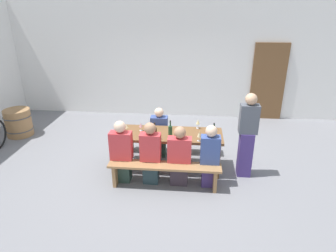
{
  "coord_description": "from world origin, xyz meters",
  "views": [
    {
      "loc": [
        0.47,
        -5.05,
        3.02
      ],
      "look_at": [
        0.0,
        0.0,
        0.9
      ],
      "focal_mm": 31.26,
      "sensor_mm": 36.0,
      "label": 1
    }
  ],
  "objects": [
    {
      "name": "ground_plane",
      "position": [
        0.0,
        0.0,
        0.0
      ],
      "size": [
        24.0,
        24.0,
        0.0
      ],
      "primitive_type": "plane",
      "color": "slate"
    },
    {
      "name": "back_wall",
      "position": [
        0.0,
        3.13,
        1.6
      ],
      "size": [
        14.0,
        0.2,
        3.2
      ],
      "primitive_type": "cube",
      "color": "white",
      "rests_on": "ground"
    },
    {
      "name": "wooden_door",
      "position": [
        2.47,
        2.99,
        1.05
      ],
      "size": [
        0.9,
        0.06,
        2.1
      ],
      "primitive_type": "cube",
      "color": "brown",
      "rests_on": "ground"
    },
    {
      "name": "tasting_table",
      "position": [
        0.0,
        0.0,
        0.67
      ],
      "size": [
        2.06,
        0.73,
        0.75
      ],
      "color": "brown",
      "rests_on": "ground"
    },
    {
      "name": "bench_near",
      "position": [
        0.0,
        -0.67,
        0.35
      ],
      "size": [
        1.96,
        0.3,
        0.45
      ],
      "color": "#9E7247",
      "rests_on": "ground"
    },
    {
      "name": "bench_far",
      "position": [
        0.0,
        0.67,
        0.35
      ],
      "size": [
        1.96,
        0.3,
        0.45
      ],
      "color": "#9E7247",
      "rests_on": "ground"
    },
    {
      "name": "wine_bottle_0",
      "position": [
        0.05,
        -0.13,
        0.86
      ],
      "size": [
        0.08,
        0.08,
        0.31
      ],
      "color": "#234C2D",
      "rests_on": "tasting_table"
    },
    {
      "name": "wine_bottle_1",
      "position": [
        -0.21,
        -0.29,
        0.87
      ],
      "size": [
        0.07,
        0.07,
        0.33
      ],
      "color": "#332814",
      "rests_on": "tasting_table"
    },
    {
      "name": "wine_bottle_2",
      "position": [
        0.84,
        -0.25,
        0.88
      ],
      "size": [
        0.07,
        0.07,
        0.34
      ],
      "color": "#143319",
      "rests_on": "tasting_table"
    },
    {
      "name": "wine_glass_0",
      "position": [
        0.56,
        0.3,
        0.88
      ],
      "size": [
        0.08,
        0.08,
        0.19
      ],
      "color": "silver",
      "rests_on": "tasting_table"
    },
    {
      "name": "wine_glass_1",
      "position": [
        -0.8,
        -0.01,
        0.87
      ],
      "size": [
        0.08,
        0.08,
        0.16
      ],
      "color": "silver",
      "rests_on": "tasting_table"
    },
    {
      "name": "wine_glass_2",
      "position": [
        0.58,
        -0.29,
        0.88
      ],
      "size": [
        0.08,
        0.08,
        0.18
      ],
      "color": "silver",
      "rests_on": "tasting_table"
    },
    {
      "name": "wine_glass_3",
      "position": [
        -0.53,
        0.07,
        0.86
      ],
      "size": [
        0.07,
        0.07,
        0.16
      ],
      "color": "silver",
      "rests_on": "tasting_table"
    },
    {
      "name": "seated_guest_near_0",
      "position": [
        -0.79,
        -0.52,
        0.56
      ],
      "size": [
        0.39,
        0.24,
        1.17
      ],
      "rotation": [
        0.0,
        0.0,
        1.57
      ],
      "color": "#283C33",
      "rests_on": "ground"
    },
    {
      "name": "seated_guest_near_1",
      "position": [
        -0.26,
        -0.52,
        0.56
      ],
      "size": [
        0.36,
        0.24,
        1.16
      ],
      "rotation": [
        0.0,
        0.0,
        1.57
      ],
      "color": "#273B3F",
      "rests_on": "ground"
    },
    {
      "name": "seated_guest_near_2",
      "position": [
        0.25,
        -0.52,
        0.52
      ],
      "size": [
        0.41,
        0.24,
        1.11
      ],
      "rotation": [
        0.0,
        0.0,
        1.57
      ],
      "color": "#372B35",
      "rests_on": "ground"
    },
    {
      "name": "seated_guest_near_3",
      "position": [
        0.78,
        -0.52,
        0.56
      ],
      "size": [
        0.33,
        0.24,
        1.15
      ],
      "rotation": [
        0.0,
        0.0,
        1.57
      ],
      "color": "#43306D",
      "rests_on": "ground"
    },
    {
      "name": "seated_guest_far_0",
      "position": [
        -0.23,
        0.52,
        0.51
      ],
      "size": [
        0.35,
        0.24,
        1.07
      ],
      "rotation": [
        0.0,
        0.0,
        -1.57
      ],
      "color": "#2D483A",
      "rests_on": "ground"
    },
    {
      "name": "standing_host",
      "position": [
        1.45,
        -0.11,
        0.79
      ],
      "size": [
        0.33,
        0.24,
        1.61
      ],
      "rotation": [
        0.0,
        0.0,
        3.14
      ],
      "color": "#412F72",
      "rests_on": "ground"
    },
    {
      "name": "wine_barrel",
      "position": [
        -3.81,
        1.23,
        0.33
      ],
      "size": [
        0.65,
        0.65,
        0.67
      ],
      "color": "#9E7247",
      "rests_on": "ground"
    }
  ]
}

